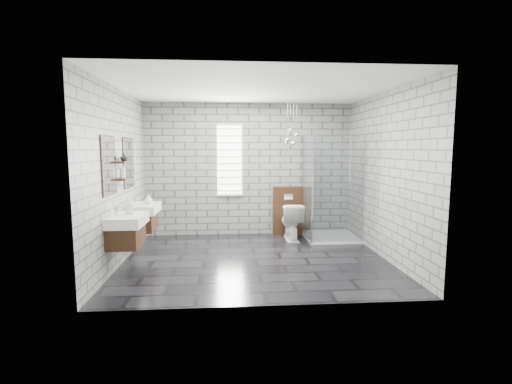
{
  "coord_description": "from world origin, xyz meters",
  "views": [
    {
      "loc": [
        -0.44,
        -5.83,
        1.79
      ],
      "look_at": [
        0.04,
        0.35,
        1.06
      ],
      "focal_mm": 26.0,
      "sensor_mm": 36.0,
      "label": 1
    }
  ],
  "objects": [
    {
      "name": "shower_enclosure",
      "position": [
        1.5,
        1.18,
        0.5
      ],
      "size": [
        1.0,
        1.0,
        2.03
      ],
      "color": "white",
      "rests_on": "floor"
    },
    {
      "name": "pendant_cluster",
      "position": [
        0.8,
        1.37,
        2.0
      ],
      "size": [
        0.29,
        0.25,
        0.85
      ],
      "color": "silver",
      "rests_on": "ceiling"
    },
    {
      "name": "wall_front",
      "position": [
        0.0,
        -1.81,
        1.35
      ],
      "size": [
        4.2,
        0.02,
        2.7
      ],
      "primitive_type": "cube",
      "color": "gray",
      "rests_on": "floor"
    },
    {
      "name": "floor",
      "position": [
        0.0,
        0.0,
        -0.01
      ],
      "size": [
        4.2,
        3.6,
        0.02
      ],
      "primitive_type": "cube",
      "color": "black",
      "rests_on": "ground"
    },
    {
      "name": "cistern_panel",
      "position": [
        0.8,
        1.7,
        0.5
      ],
      "size": [
        0.6,
        0.2,
        1.0
      ],
      "primitive_type": "cube",
      "color": "#382011",
      "rests_on": "floor"
    },
    {
      "name": "vanity_left",
      "position": [
        -1.91,
        -0.53,
        0.76
      ],
      "size": [
        0.47,
        0.7,
        1.57
      ],
      "color": "#382011",
      "rests_on": "wall_left"
    },
    {
      "name": "wall_right",
      "position": [
        2.11,
        0.0,
        1.35
      ],
      "size": [
        0.02,
        3.6,
        2.7
      ],
      "primitive_type": "cube",
      "color": "gray",
      "rests_on": "floor"
    },
    {
      "name": "toilet",
      "position": [
        0.8,
        1.26,
        0.36
      ],
      "size": [
        0.41,
        0.71,
        0.72
      ],
      "primitive_type": "imported",
      "rotation": [
        0.0,
        0.0,
        3.15
      ],
      "color": "white",
      "rests_on": "floor"
    },
    {
      "name": "vase",
      "position": [
        -2.02,
        -0.0,
        1.66
      ],
      "size": [
        0.15,
        0.15,
        0.12
      ],
      "primitive_type": "imported",
      "rotation": [
        0.0,
        0.0,
        0.31
      ],
      "color": "#B2B2B2",
      "rests_on": "shelf_upper"
    },
    {
      "name": "soap_bottle_c",
      "position": [
        -2.02,
        -0.11,
        1.45
      ],
      "size": [
        0.09,
        0.09,
        0.23
      ],
      "primitive_type": "imported",
      "rotation": [
        0.0,
        0.0,
        0.02
      ],
      "color": "#B2B2B2",
      "rests_on": "shelf_lower"
    },
    {
      "name": "flush_plate",
      "position": [
        0.8,
        1.6,
        0.8
      ],
      "size": [
        0.18,
        0.01,
        0.12
      ],
      "primitive_type": "cube",
      "color": "silver",
      "rests_on": "cistern_panel"
    },
    {
      "name": "vanity_right",
      "position": [
        -1.91,
        0.5,
        0.76
      ],
      "size": [
        0.47,
        0.7,
        1.57
      ],
      "color": "#382011",
      "rests_on": "wall_left"
    },
    {
      "name": "shelf_upper",
      "position": [
        -2.03,
        -0.05,
        1.58
      ],
      "size": [
        0.14,
        0.3,
        0.03
      ],
      "primitive_type": "cube",
      "color": "#382011",
      "rests_on": "wall_left"
    },
    {
      "name": "wall_back",
      "position": [
        0.0,
        1.81,
        1.35
      ],
      "size": [
        4.2,
        0.02,
        2.7
      ],
      "primitive_type": "cube",
      "color": "gray",
      "rests_on": "floor"
    },
    {
      "name": "soap_bottle_a",
      "position": [
        -1.85,
        -0.48,
        0.96
      ],
      "size": [
        0.13,
        0.13,
        0.22
      ],
      "primitive_type": "imported",
      "rotation": [
        0.0,
        0.0,
        0.36
      ],
      "color": "#B2B2B2",
      "rests_on": "vanity_left"
    },
    {
      "name": "ceiling",
      "position": [
        0.0,
        0.0,
        2.71
      ],
      "size": [
        4.2,
        3.6,
        0.02
      ],
      "primitive_type": "cube",
      "color": "white",
      "rests_on": "wall_back"
    },
    {
      "name": "window",
      "position": [
        -0.4,
        1.78,
        1.55
      ],
      "size": [
        0.56,
        0.05,
        1.48
      ],
      "color": "white",
      "rests_on": "wall_back"
    },
    {
      "name": "shelf_lower",
      "position": [
        -2.03,
        -0.05,
        1.32
      ],
      "size": [
        0.14,
        0.3,
        0.03
      ],
      "primitive_type": "cube",
      "color": "#382011",
      "rests_on": "wall_left"
    },
    {
      "name": "soap_bottle_b",
      "position": [
        -1.78,
        0.51,
        0.93
      ],
      "size": [
        0.16,
        0.16,
        0.16
      ],
      "primitive_type": "imported",
      "rotation": [
        0.0,
        0.0,
        -0.26
      ],
      "color": "#B2B2B2",
      "rests_on": "vanity_right"
    },
    {
      "name": "wall_left",
      "position": [
        -2.11,
        0.0,
        1.35
      ],
      "size": [
        0.02,
        3.6,
        2.7
      ],
      "primitive_type": "cube",
      "color": "gray",
      "rests_on": "floor"
    }
  ]
}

